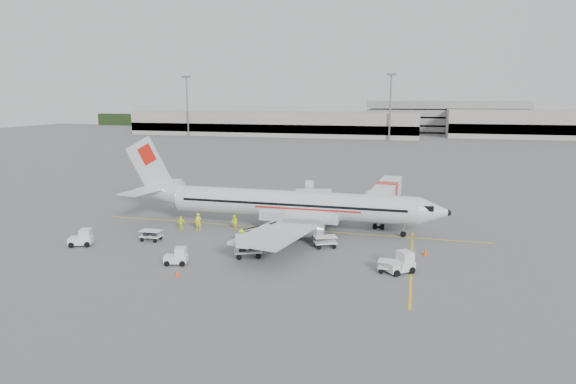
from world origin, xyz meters
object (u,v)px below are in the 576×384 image
tug_mid (176,256)px  tug_aft (80,238)px  jet_bridge (386,200)px  belt_loader (259,228)px  aircraft (292,186)px  tug_fore (400,262)px

tug_mid → tug_aft: (-11.66, 2.47, 0.08)m
jet_bridge → tug_mid: 27.73m
jet_bridge → belt_loader: bearing=-127.5°
aircraft → tug_fore: 16.60m
tug_fore → tug_mid: (-19.08, -2.91, -0.13)m
belt_loader → tug_aft: belt_loader is taller
aircraft → tug_fore: bearing=-42.3°
aircraft → jet_bridge: (9.68, 8.40, -2.77)m
belt_loader → tug_aft: bearing=-138.6°
belt_loader → jet_bridge: bearing=69.4°
tug_fore → tug_mid: 19.30m
aircraft → tug_fore: (12.00, -10.75, -4.01)m
belt_loader → aircraft: bearing=87.0°
jet_bridge → tug_fore: jet_bridge is taller
jet_bridge → tug_fore: bearing=-79.0°
tug_mid → tug_aft: bearing=153.4°
belt_loader → tug_mid: size_ratio=2.61×
belt_loader → tug_aft: size_ratio=2.36×
aircraft → belt_loader: aircraft is taller
jet_bridge → tug_aft: bearing=-141.3°
tug_fore → jet_bridge: bearing=57.9°
tug_fore → tug_mid: size_ratio=1.17×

